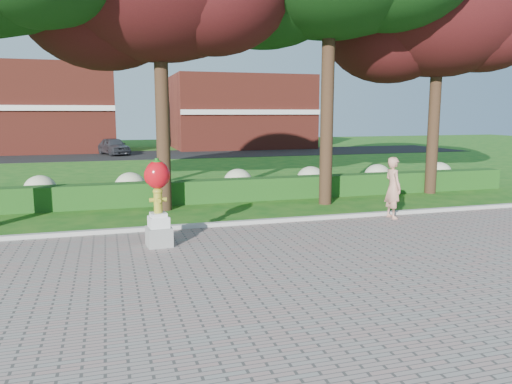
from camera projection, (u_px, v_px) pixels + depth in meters
The scene contains 12 objects.
ground at pixel (284, 254), 11.29m from camera, with size 100.00×100.00×0.00m, color #165615.
walkway at pixel (375, 324), 7.50m from camera, with size 40.00×14.00×0.04m, color gray.
curb at pixel (248, 223), 14.11m from camera, with size 40.00×0.18×0.15m, color #ADADA5.
lawn_hedge at pixel (218, 191), 17.85m from camera, with size 24.00×0.70×0.80m, color #1B4B15.
hydrangea_row at pixel (227, 182), 18.93m from camera, with size 20.10×1.10×0.99m.
street at pixel (159, 155), 37.78m from camera, with size 50.00×8.00×0.02m, color black.
building_left at pixel (24, 108), 40.07m from camera, with size 14.00×8.00×7.00m, color maroon.
building_right at pixel (240, 112), 45.21m from camera, with size 12.00×8.00×6.40m, color maroon.
tree_far_right at pixel (436, 11), 18.79m from camera, with size 7.88×6.72×10.21m.
hydrant_sculpture at pixel (158, 200), 11.64m from camera, with size 0.62×0.62×2.08m.
woman at pixel (393, 188), 14.83m from camera, with size 0.67×0.44×1.83m, color tan.
parked_car at pixel (114, 146), 37.53m from camera, with size 1.53×3.80×1.29m, color #393A40.
Camera 1 is at (-3.75, -10.28, 3.17)m, focal length 35.00 mm.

